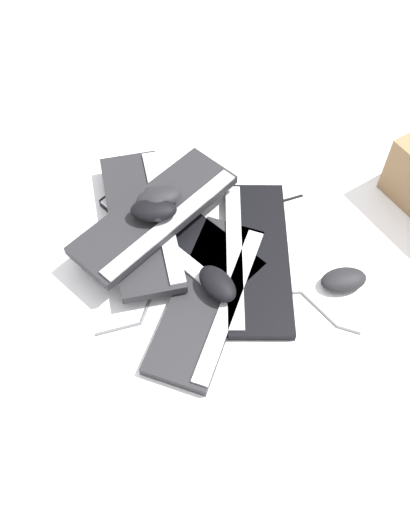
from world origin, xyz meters
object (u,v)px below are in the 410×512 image
keyboard_1 (208,298)px  keyboard_3 (142,220)px  mouse_1 (154,210)px  keyboard_0 (179,234)px  mouse_3 (217,284)px  mouse_4 (155,203)px  mouse_0 (159,198)px  mouse_2 (344,280)px  keyboard_4 (156,214)px  keyboard_2 (256,256)px

keyboard_1 → keyboard_3: 0.26m
mouse_1 → keyboard_0: bearing=0.5°
mouse_3 → mouse_4: size_ratio=1.00×
mouse_1 → mouse_3: 0.23m
mouse_0 → mouse_2: size_ratio=1.00×
keyboard_4 → mouse_4: 0.04m
keyboard_2 → mouse_4: (0.25, 0.06, 0.10)m
keyboard_0 → mouse_2: size_ratio=4.19×
keyboard_2 → mouse_4: bearing=12.5°
mouse_0 → mouse_1: size_ratio=1.00×
keyboard_2 → mouse_2: mouse_2 is taller
mouse_3 → keyboard_0: bearing=-7.3°
mouse_4 → keyboard_4: bearing=-25.3°
keyboard_0 → mouse_3: (-0.17, 0.09, 0.04)m
keyboard_4 → mouse_2: size_ratio=4.18×
keyboard_3 → keyboard_4: 0.05m
keyboard_3 → keyboard_4: keyboard_4 is taller
mouse_0 → mouse_2: (-0.46, -0.08, -0.09)m
keyboard_4 → mouse_0: mouse_0 is taller
keyboard_1 → mouse_4: (0.22, -0.11, 0.10)m
keyboard_0 → keyboard_2: 0.20m
keyboard_1 → mouse_2: (-0.24, -0.21, 0.01)m
keyboard_2 → mouse_4: mouse_4 is taller
keyboard_2 → mouse_2: size_ratio=4.12×
keyboard_3 → mouse_4: mouse_4 is taller
keyboard_2 → mouse_0: (0.25, 0.04, 0.10)m
keyboard_0 → keyboard_3: keyboard_3 is taller
keyboard_0 → keyboard_3: bearing=20.5°
keyboard_1 → keyboard_2: same height
keyboard_3 → mouse_1: bearing=-177.9°
mouse_2 → mouse_3: bearing=174.0°
keyboard_1 → keyboard_4: (0.21, -0.10, 0.06)m
keyboard_0 → mouse_4: mouse_4 is taller
keyboard_2 → mouse_3: 0.14m
keyboard_4 → mouse_1: (-0.01, 0.01, 0.04)m
mouse_1 → mouse_2: 0.48m
keyboard_4 → mouse_4: bearing=-72.6°
keyboard_4 → mouse_2: keyboard_4 is taller
mouse_4 → keyboard_1: bearing=20.8°
keyboard_0 → keyboard_2: same height
keyboard_2 → mouse_1: size_ratio=4.12×
keyboard_0 → mouse_0: 0.11m
keyboard_3 → mouse_1: (-0.04, -0.00, 0.07)m
keyboard_1 → mouse_3: bearing=-108.2°
keyboard_2 → keyboard_3: bearing=15.2°
mouse_0 → mouse_4: same height
mouse_1 → mouse_0: bearing=73.7°
keyboard_1 → mouse_0: (0.22, -0.13, 0.10)m
keyboard_2 → mouse_4: size_ratio=4.12×
keyboard_2 → mouse_0: size_ratio=4.12×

